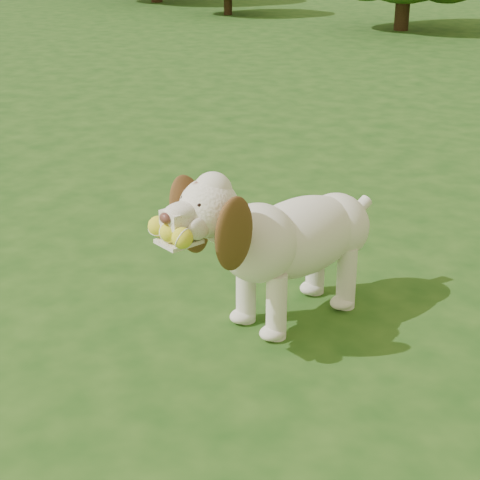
% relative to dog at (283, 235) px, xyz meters
% --- Properties ---
extents(ground, '(80.00, 80.00, 0.00)m').
position_rel_dog_xyz_m(ground, '(-0.46, -0.03, -0.38)').
color(ground, '#194212').
rests_on(ground, ground).
extents(dog, '(0.65, 1.06, 0.71)m').
position_rel_dog_xyz_m(dog, '(0.00, 0.00, 0.00)').
color(dog, white).
rests_on(dog, ground).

